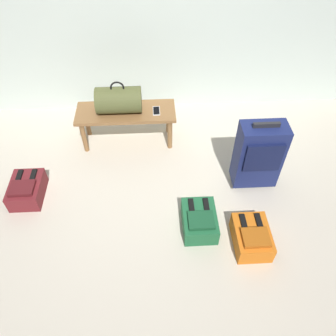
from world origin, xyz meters
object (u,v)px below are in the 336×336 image
(suitcase_upright_navy, at_px, (258,155))
(duffel_bag_olive, at_px, (119,100))
(cell_phone, at_px, (157,111))
(backpack_green, at_px, (199,221))
(backpack_orange, at_px, (252,237))
(bench, at_px, (126,116))
(backpack_maroon, at_px, (27,190))

(suitcase_upright_navy, bearing_deg, duffel_bag_olive, 151.54)
(cell_phone, bearing_deg, suitcase_upright_navy, -36.50)
(suitcase_upright_navy, distance_m, backpack_green, 0.79)
(suitcase_upright_navy, height_order, backpack_orange, suitcase_upright_navy)
(duffel_bag_olive, relative_size, cell_phone, 3.06)
(duffel_bag_olive, xyz_separation_m, backpack_orange, (1.09, -1.33, -0.44))
(duffel_bag_olive, xyz_separation_m, cell_phone, (0.37, -0.02, -0.13))
(suitcase_upright_navy, xyz_separation_m, backpack_orange, (-0.16, -0.66, -0.28))
(backpack_green, bearing_deg, bench, 118.70)
(suitcase_upright_navy, relative_size, backpack_green, 1.93)
(duffel_bag_olive, bearing_deg, bench, -0.00)
(bench, xyz_separation_m, suitcase_upright_navy, (1.19, -0.68, 0.04))
(suitcase_upright_navy, bearing_deg, cell_phone, 143.50)
(bench, bearing_deg, backpack_green, -61.30)
(duffel_bag_olive, bearing_deg, backpack_maroon, -139.59)
(bench, distance_m, suitcase_upright_navy, 1.37)
(bench, distance_m, cell_phone, 0.32)
(bench, height_order, duffel_bag_olive, duffel_bag_olive)
(duffel_bag_olive, bearing_deg, cell_phone, -3.78)
(bench, distance_m, duffel_bag_olive, 0.20)
(backpack_maroon, bearing_deg, cell_phone, 29.92)
(backpack_green, bearing_deg, cell_phone, 105.74)
(backpack_maroon, bearing_deg, duffel_bag_olive, 40.41)
(cell_phone, bearing_deg, backpack_maroon, -150.08)
(bench, xyz_separation_m, backpack_maroon, (-0.91, -0.72, -0.24))
(duffel_bag_olive, distance_m, backpack_orange, 1.77)
(cell_phone, bearing_deg, duffel_bag_olive, 176.22)
(suitcase_upright_navy, distance_m, backpack_orange, 0.73)
(duffel_bag_olive, height_order, cell_phone, duffel_bag_olive)
(bench, bearing_deg, suitcase_upright_navy, -29.53)
(backpack_orange, distance_m, backpack_maroon, 2.03)
(backpack_green, bearing_deg, backpack_maroon, 164.54)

